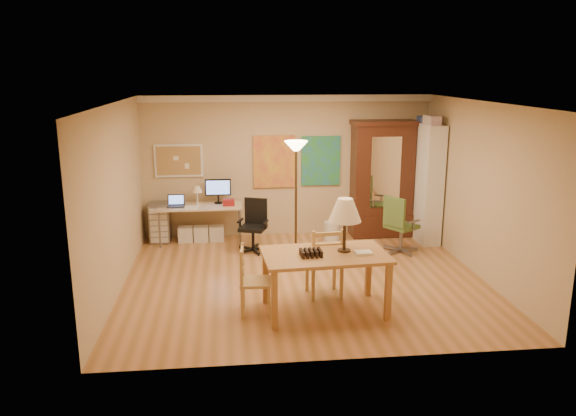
{
  "coord_description": "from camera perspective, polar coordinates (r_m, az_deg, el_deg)",
  "views": [
    {
      "loc": [
        -1.12,
        -8.1,
        3.17
      ],
      "look_at": [
        -0.22,
        0.3,
        1.07
      ],
      "focal_mm": 35.0,
      "sensor_mm": 36.0,
      "label": 1
    }
  ],
  "objects": [
    {
      "name": "art_panel_right",
      "position": [
        10.86,
        3.35,
        4.81
      ],
      "size": [
        0.75,
        0.04,
        0.95
      ],
      "primitive_type": "cube",
      "color": "teal",
      "rests_on": "floor"
    },
    {
      "name": "wastebin",
      "position": [
        10.63,
        4.48,
        -2.4
      ],
      "size": [
        0.3,
        0.3,
        0.37
      ],
      "primitive_type": "cylinder",
      "color": "silver",
      "rests_on": "floor"
    },
    {
      "name": "torchiere_lamp",
      "position": [
        8.96,
        0.82,
        4.22
      ],
      "size": [
        0.38,
        0.38,
        2.07
      ],
      "color": "#43331B",
      "rests_on": "floor"
    },
    {
      "name": "ladder_chair_back",
      "position": [
        8.01,
        3.76,
        -5.72
      ],
      "size": [
        0.51,
        0.49,
        1.03
      ],
      "color": "tan",
      "rests_on": "floor"
    },
    {
      "name": "dining_table",
      "position": [
        7.4,
        4.53,
        -3.4
      ],
      "size": [
        1.69,
        1.08,
        1.53
      ],
      "color": "olive",
      "rests_on": "floor"
    },
    {
      "name": "armoire",
      "position": [
        10.97,
        9.46,
        2.19
      ],
      "size": [
        1.22,
        0.58,
        2.23
      ],
      "color": "#35160E",
      "rests_on": "floor"
    },
    {
      "name": "computer_desk",
      "position": [
        10.63,
        -8.71,
        -1.16
      ],
      "size": [
        1.55,
        0.68,
        1.17
      ],
      "color": "#BFAD8C",
      "rests_on": "floor"
    },
    {
      "name": "office_chair_green",
      "position": [
        10.13,
        11.28,
        -2.94
      ],
      "size": [
        0.65,
        0.65,
        1.03
      ],
      "color": "slate",
      "rests_on": "floor"
    },
    {
      "name": "ladder_chair_left",
      "position": [
        7.49,
        -3.56,
        -7.54
      ],
      "size": [
        0.43,
        0.45,
        0.92
      ],
      "color": "tan",
      "rests_on": "floor"
    },
    {
      "name": "art_panel_left",
      "position": [
        10.75,
        -1.4,
        4.73
      ],
      "size": [
        0.8,
        0.04,
        1.0
      ],
      "primitive_type": "cube",
      "color": "yellow",
      "rests_on": "floor"
    },
    {
      "name": "crown_molding",
      "position": [
        10.64,
        -0.07,
        11.09
      ],
      "size": [
        5.5,
        0.08,
        0.12
      ],
      "primitive_type": "cube",
      "color": "white",
      "rests_on": "floor"
    },
    {
      "name": "bookshelf",
      "position": [
        10.76,
        13.94,
        2.41
      ],
      "size": [
        0.33,
        0.88,
        2.2
      ],
      "color": "white",
      "rests_on": "floor"
    },
    {
      "name": "corkboard",
      "position": [
        10.75,
        -11.04,
        4.75
      ],
      "size": [
        0.9,
        0.04,
        0.62
      ],
      "primitive_type": "cube",
      "color": "tan",
      "rests_on": "floor"
    },
    {
      "name": "drawer_cart",
      "position": [
        10.8,
        -12.86,
        -1.43
      ],
      "size": [
        0.37,
        0.45,
        0.74
      ],
      "color": "slate",
      "rests_on": "floor"
    },
    {
      "name": "floor",
      "position": [
        8.77,
        1.65,
        -7.24
      ],
      "size": [
        5.5,
        5.5,
        0.0
      ],
      "primitive_type": "plane",
      "color": "#9D6A37",
      "rests_on": "ground"
    },
    {
      "name": "office_chair_black",
      "position": [
        10.03,
        -3.52,
        -3.01
      ],
      "size": [
        0.58,
        0.58,
        0.94
      ],
      "color": "black",
      "rests_on": "floor"
    }
  ]
}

